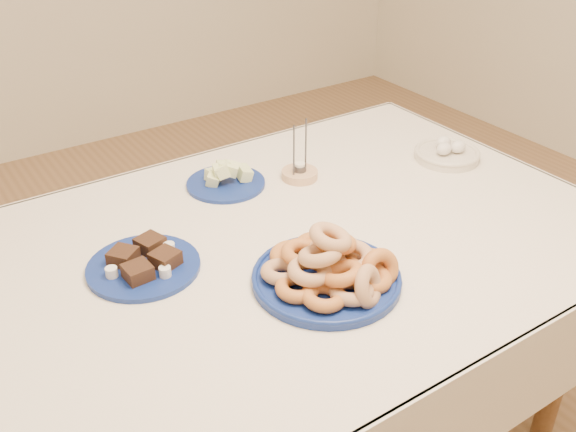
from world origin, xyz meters
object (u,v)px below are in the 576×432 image
object	(u,v)px
donut_platter	(330,270)
melon_plate	(226,179)
brownie_plate	(144,264)
egg_bowl	(447,153)
dining_table	(277,278)
candle_holder	(300,173)

from	to	relation	value
donut_platter	melon_plate	size ratio (longest dim) A/B	1.47
donut_platter	brownie_plate	world-z (taller)	donut_platter
melon_plate	egg_bowl	distance (m)	0.67
melon_plate	brownie_plate	xyz separation A→B (m)	(-0.35, -0.25, -0.01)
dining_table	egg_bowl	distance (m)	0.69
melon_plate	donut_platter	bearing A→B (deg)	-93.68
dining_table	egg_bowl	xyz separation A→B (m)	(0.68, 0.10, 0.13)
dining_table	brownie_plate	bearing A→B (deg)	165.93
brownie_plate	egg_bowl	bearing A→B (deg)	1.27
donut_platter	candle_holder	xyz separation A→B (m)	(0.23, 0.44, -0.02)
dining_table	brownie_plate	size ratio (longest dim) A/B	5.26
donut_platter	egg_bowl	bearing A→B (deg)	24.03
dining_table	melon_plate	size ratio (longest dim) A/B	5.92
egg_bowl	brownie_plate	bearing A→B (deg)	-178.73
brownie_plate	donut_platter	bearing A→B (deg)	-41.19
donut_platter	melon_plate	distance (m)	0.52
brownie_plate	egg_bowl	distance (m)	0.98
melon_plate	candle_holder	distance (m)	0.21
egg_bowl	donut_platter	bearing A→B (deg)	-155.97
dining_table	donut_platter	bearing A→B (deg)	-87.44
donut_platter	egg_bowl	distance (m)	0.73
donut_platter	egg_bowl	size ratio (longest dim) A/B	2.09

